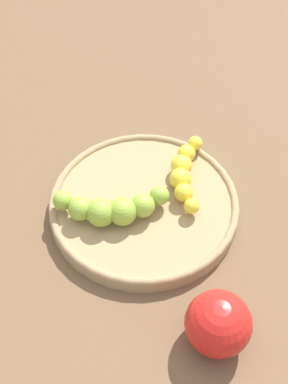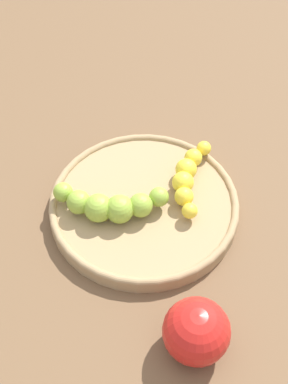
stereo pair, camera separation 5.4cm
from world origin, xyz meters
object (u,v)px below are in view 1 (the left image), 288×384
fruit_bowl (144,205)px  banana_yellow (184,172)px  apple_red (218,324)px  banana_green (112,208)px

fruit_bowl → banana_yellow: banana_yellow is taller
banana_yellow → apple_red: bearing=102.4°
banana_green → fruit_bowl: bearing=118.3°
banana_yellow → banana_green: 0.11m
fruit_bowl → banana_yellow: size_ratio=1.99×
banana_yellow → fruit_bowl: bearing=40.9°
apple_red → banana_green: bearing=22.7°
fruit_bowl → banana_green: bearing=107.1°
banana_green → apple_red: 0.19m
apple_red → banana_yellow: bearing=-8.4°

